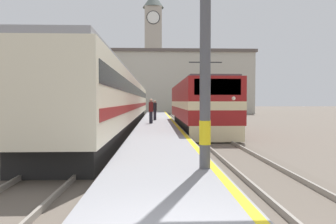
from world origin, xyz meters
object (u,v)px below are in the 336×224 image
passenger_train (122,101)px  catenary_mast (208,4)px  person_on_platform (151,110)px  clock_tower (153,49)px  second_waiting_passenger (155,110)px  locomotive_train (197,105)px

passenger_train → catenary_mast: (4.17, -20.18, 2.40)m
person_on_platform → clock_tower: size_ratio=0.08×
person_on_platform → catenary_mast: bearing=-84.4°
passenger_train → catenary_mast: catenary_mast is taller
catenary_mast → second_waiting_passenger: bearing=93.7°
passenger_train → person_on_platform: passenger_train is taller
catenary_mast → clock_tower: clock_tower is taller
locomotive_train → passenger_train: (-5.94, 4.35, 0.30)m
catenary_mast → person_on_platform: size_ratio=4.45×
person_on_platform → clock_tower: (-0.10, 44.28, 11.71)m
catenary_mast → passenger_train: bearing=101.7°
locomotive_train → catenary_mast: catenary_mast is taller
second_waiting_passenger → catenary_mast: bearing=-86.3°
person_on_platform → second_waiting_passenger: person_on_platform is taller
locomotive_train → clock_tower: bearing=94.4°
catenary_mast → second_waiting_passenger: 21.28m
passenger_train → clock_tower: (2.44, 40.73, 11.01)m
locomotive_train → catenary_mast: bearing=-96.4°
passenger_train → clock_tower: bearing=86.6°
person_on_platform → passenger_train: bearing=125.6°
locomotive_train → passenger_train: bearing=143.7°
catenary_mast → person_on_platform: bearing=95.6°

